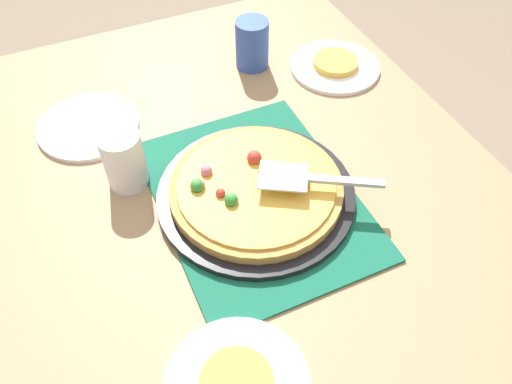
# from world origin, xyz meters

# --- Properties ---
(ground_plane) EXTENTS (8.00, 8.00, 0.00)m
(ground_plane) POSITION_xyz_m (0.00, 0.00, 0.00)
(ground_plane) COLOR #84705B
(dining_table) EXTENTS (1.40, 1.00, 0.75)m
(dining_table) POSITION_xyz_m (0.00, 0.00, 0.64)
(dining_table) COLOR #9E7A56
(dining_table) RESTS_ON ground_plane
(placemat) EXTENTS (0.48, 0.36, 0.01)m
(placemat) POSITION_xyz_m (0.00, 0.00, 0.75)
(placemat) COLOR #145B42
(placemat) RESTS_ON dining_table
(pizza_pan) EXTENTS (0.38, 0.38, 0.01)m
(pizza_pan) POSITION_xyz_m (0.00, 0.00, 0.76)
(pizza_pan) COLOR black
(pizza_pan) RESTS_ON placemat
(pizza) EXTENTS (0.33, 0.33, 0.05)m
(pizza) POSITION_xyz_m (0.00, 0.00, 0.78)
(pizza) COLOR #B78442
(pizza) RESTS_ON pizza_pan
(plate_far_right) EXTENTS (0.22, 0.22, 0.01)m
(plate_far_right) POSITION_xyz_m (0.31, -0.35, 0.76)
(plate_far_right) COLOR white
(plate_far_right) RESTS_ON dining_table
(plate_side) EXTENTS (0.22, 0.22, 0.01)m
(plate_side) POSITION_xyz_m (0.34, 0.25, 0.76)
(plate_side) COLOR white
(plate_side) RESTS_ON dining_table
(served_slice_left) EXTENTS (0.11, 0.11, 0.02)m
(served_slice_left) POSITION_xyz_m (-0.32, 0.18, 0.77)
(served_slice_left) COLOR gold
(served_slice_left) RESTS_ON plate_near_left
(served_slice_right) EXTENTS (0.11, 0.11, 0.02)m
(served_slice_right) POSITION_xyz_m (0.31, -0.35, 0.77)
(served_slice_right) COLOR gold
(served_slice_right) RESTS_ON plate_far_right
(cup_near) EXTENTS (0.08, 0.08, 0.12)m
(cup_near) POSITION_xyz_m (0.15, 0.21, 0.81)
(cup_near) COLOR white
(cup_near) RESTS_ON dining_table
(cup_far) EXTENTS (0.08, 0.08, 0.12)m
(cup_far) POSITION_xyz_m (0.40, -0.17, 0.81)
(cup_far) COLOR #3351AD
(cup_far) RESTS_ON dining_table
(pizza_server) EXTENTS (0.15, 0.22, 0.01)m
(pizza_server) POSITION_xyz_m (-0.05, -0.08, 0.82)
(pizza_server) COLOR silver
(pizza_server) RESTS_ON pizza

